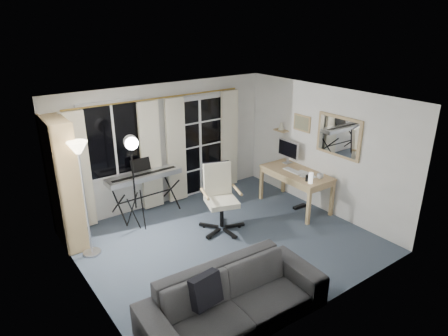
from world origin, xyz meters
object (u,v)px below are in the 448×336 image
at_px(monitor, 288,150).
at_px(mug, 320,175).
at_px(keyboard_piano, 144,177).
at_px(sofa, 234,291).
at_px(torchiere_lamp, 80,165).
at_px(bookshelf, 61,186).
at_px(studio_light, 132,154).
at_px(desk, 296,176).
at_px(office_chair, 219,191).

xyz_separation_m(monitor, mug, (-0.10, -0.95, -0.22)).
relative_size(keyboard_piano, sofa, 0.61).
bearing_deg(torchiere_lamp, bookshelf, 107.00).
bearing_deg(bookshelf, keyboard_piano, 5.90).
bearing_deg(studio_light, torchiere_lamp, -150.84).
bearing_deg(desk, torchiere_lamp, 170.45).
relative_size(desk, sofa, 0.60).
bearing_deg(keyboard_piano, desk, -30.58).
bearing_deg(mug, studio_light, 153.41).
distance_m(bookshelf, studio_light, 1.23).
height_order(torchiere_lamp, office_chair, torchiere_lamp).
xyz_separation_m(torchiere_lamp, sofa, (0.92, -2.55, -1.05)).
relative_size(office_chair, sofa, 0.50).
bearing_deg(studio_light, mug, -14.35).
xyz_separation_m(keyboard_piano, sofa, (-0.38, -3.25, -0.32)).
bearing_deg(keyboard_piano, studio_light, -132.84).
height_order(torchiere_lamp, sofa, torchiere_lamp).
height_order(bookshelf, mug, bookshelf).
distance_m(studio_light, desk, 3.16).
bearing_deg(office_chair, keyboard_piano, 143.71).
relative_size(bookshelf, keyboard_piano, 1.49).
bearing_deg(office_chair, torchiere_lamp, -174.88).
bearing_deg(sofa, bookshelf, 112.25).
height_order(desk, mug, mug).
bearing_deg(keyboard_piano, monitor, -20.84).
xyz_separation_m(keyboard_piano, studio_light, (-0.37, -0.42, 0.64)).
height_order(studio_light, mug, studio_light).
bearing_deg(studio_light, keyboard_piano, 60.72).
bearing_deg(studio_light, monitor, 2.16).
relative_size(monitor, sofa, 0.23).
bearing_deg(torchiere_lamp, monitor, -3.79).
bearing_deg(bookshelf, sofa, -68.69).
bearing_deg(desk, keyboard_piano, 151.82).
relative_size(keyboard_piano, office_chair, 1.20).
bearing_deg(torchiere_lamp, mug, -17.22).
relative_size(studio_light, monitor, 3.29).
distance_m(office_chair, mug, 1.92).
xyz_separation_m(bookshelf, sofa, (1.10, -3.14, -0.56)).
height_order(bookshelf, monitor, bookshelf).
distance_m(torchiere_lamp, keyboard_piano, 1.64).
height_order(studio_light, desk, studio_light).
bearing_deg(mug, bookshelf, 156.18).
bearing_deg(sofa, monitor, 39.23).
xyz_separation_m(office_chair, monitor, (1.87, 0.23, 0.34)).
bearing_deg(monitor, desk, -112.52).
distance_m(keyboard_piano, studio_light, 0.85).
bearing_deg(mug, sofa, -156.13).
height_order(office_chair, mug, office_chair).
distance_m(bookshelf, desk, 4.23).
relative_size(keyboard_piano, studio_light, 0.80).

